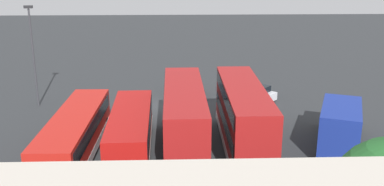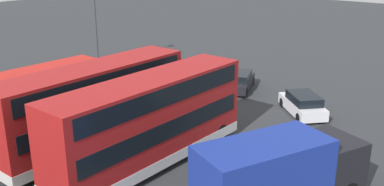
{
  "view_description": "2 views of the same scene",
  "coord_description": "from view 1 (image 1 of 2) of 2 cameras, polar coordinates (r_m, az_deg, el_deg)",
  "views": [
    {
      "loc": [
        -1.18,
        37.1,
        12.4
      ],
      "look_at": [
        -2.42,
        2.59,
        1.96
      ],
      "focal_mm": 40.68,
      "sensor_mm": 36.0,
      "label": 1
    },
    {
      "loc": [
        -19.79,
        23.97,
        10.39
      ],
      "look_at": [
        -2.44,
        2.77,
        1.36
      ],
      "focal_mm": 40.77,
      "sensor_mm": 36.0,
      "label": 2
    }
  ],
  "objects": [
    {
      "name": "ground_plane",
      "position": [
        39.13,
        -3.67,
        -1.68
      ],
      "size": [
        140.0,
        140.0,
        0.0
      ],
      "primitive_type": "plane",
      "color": "#2D3033"
    },
    {
      "name": "bus_double_decker_near_end",
      "position": [
        29.37,
        6.69,
        -3.1
      ],
      "size": [
        2.65,
        11.59,
        4.55
      ],
      "color": "#A51919",
      "rests_on": "ground"
    },
    {
      "name": "bus_double_decker_second",
      "position": [
        28.77,
        -1.03,
        -3.41
      ],
      "size": [
        2.73,
        11.65,
        4.55
      ],
      "color": "#A51919",
      "rests_on": "ground"
    },
    {
      "name": "bus_single_deck_third",
      "position": [
        29.26,
        -8.02,
        -4.96
      ],
      "size": [
        2.89,
        10.25,
        2.95
      ],
      "color": "#B71411",
      "rests_on": "ground"
    },
    {
      "name": "bus_single_deck_fourth",
      "position": [
        29.47,
        -15.07,
        -5.23
      ],
      "size": [
        2.81,
        11.91,
        2.95
      ],
      "color": "red",
      "rests_on": "ground"
    },
    {
      "name": "box_truck_blue",
      "position": [
        31.81,
        18.87,
        -3.76
      ],
      "size": [
        5.11,
        7.89,
        3.2
      ],
      "color": "navy",
      "rests_on": "ground"
    },
    {
      "name": "car_hatchback_silver",
      "position": [
        42.16,
        -0.72,
        0.72
      ],
      "size": [
        3.35,
        4.71,
        1.43
      ],
      "color": "black",
      "rests_on": "ground"
    },
    {
      "name": "car_small_green",
      "position": [
        41.05,
        8.04,
        0.1
      ],
      "size": [
        4.31,
        4.12,
        1.43
      ],
      "color": "silver",
      "rests_on": "ground"
    },
    {
      "name": "lamp_post_tall",
      "position": [
        40.26,
        -20.16,
        5.4
      ],
      "size": [
        0.7,
        0.3,
        8.88
      ],
      "color": "#38383D",
      "rests_on": "ground"
    }
  ]
}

